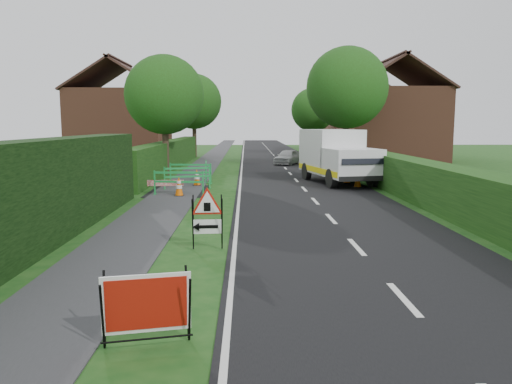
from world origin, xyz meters
name	(u,v)px	position (x,y,z in m)	size (l,w,h in m)	color
ground	(250,260)	(0.00, 0.00, 0.00)	(120.00, 120.00, 0.00)	#144212
road_surface	(274,156)	(2.50, 35.00, 0.00)	(6.00, 90.00, 0.02)	black
footpath	(214,156)	(-3.00, 35.00, 0.01)	(2.00, 90.00, 0.02)	#2D2D30
hedge_west_near	(13,261)	(-5.00, 0.00, 0.00)	(1.10, 18.00, 2.50)	black
hedge_west_far	(170,169)	(-5.00, 22.00, 0.00)	(1.00, 24.00, 1.80)	#14380F
hedge_east	(369,178)	(6.50, 16.00, 0.00)	(1.20, 50.00, 1.50)	#14380F
house_west	(121,124)	(-10.00, 30.00, 2.90)	(7.50, 7.40, 7.88)	brown
house_east_a	(390,124)	(11.00, 28.00, 2.90)	(7.50, 7.40, 7.88)	brown
house_east_b	(361,124)	(12.00, 42.00, 2.90)	(7.50, 7.40, 7.88)	brown
tree_nw	(164,95)	(-4.60, 18.00, 4.48)	(4.40, 4.40, 6.70)	#2D2116
tree_ne	(347,88)	(6.40, 22.00, 5.17)	(5.20, 5.20, 7.79)	#2D2116
tree_fw	(194,102)	(-4.60, 34.00, 4.83)	(4.80, 4.80, 7.24)	#2D2116
tree_fe	(313,110)	(6.40, 38.00, 4.22)	(4.20, 4.20, 6.33)	#2D2116
red_rect_sign	(147,305)	(-1.37, -4.11, 0.55)	(1.23, 0.89, 0.95)	black
triangle_sign	(206,214)	(-1.00, 0.86, 0.85)	(0.89, 0.89, 1.22)	black
works_van	(336,155)	(4.36, 13.99, 1.38)	(3.27, 6.02, 2.60)	silver
traffic_cone_0	(358,179)	(5.02, 12.18, 0.39)	(0.38, 0.38, 0.79)	black
traffic_cone_1	(347,175)	(4.85, 13.78, 0.39)	(0.38, 0.38, 0.79)	black
traffic_cone_2	(348,171)	(5.33, 15.85, 0.39)	(0.38, 0.38, 0.79)	black
traffic_cone_3	(179,186)	(-2.76, 9.54, 0.39)	(0.38, 0.38, 0.79)	black
traffic_cone_4	(197,177)	(-2.38, 12.98, 0.39)	(0.38, 0.38, 0.79)	black
ped_barrier_0	(179,180)	(-2.80, 9.80, 0.63)	(2.09, 0.58, 1.00)	#1A933F
ped_barrier_1	(187,175)	(-2.70, 11.85, 0.63)	(2.09, 0.77, 1.00)	#1A933F
ped_barrier_2	(190,171)	(-2.76, 13.81, 0.63)	(2.09, 0.63, 1.00)	#1A933F
ped_barrier_3	(206,169)	(-2.10, 14.92, 0.63)	(0.50, 2.08, 1.00)	#1A933F
redwhite_plank	(166,194)	(-3.41, 10.26, 0.00)	(1.50, 0.04, 0.25)	red
litter_can	(169,314)	(-1.26, -3.04, 0.00)	(0.07, 0.07, 0.12)	#BF7F4C
hatchback_car	(288,157)	(2.92, 25.33, 0.54)	(1.28, 3.18, 1.09)	silver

